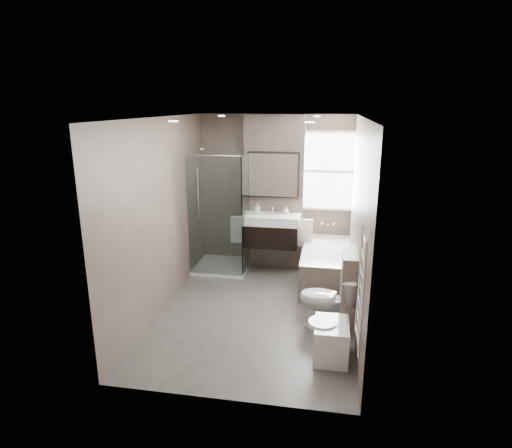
% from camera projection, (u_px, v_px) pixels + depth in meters
% --- Properties ---
extents(room, '(2.70, 3.90, 2.70)m').
position_uv_depth(room, '(257.00, 220.00, 5.59)').
color(room, '#4D4A47').
rests_on(room, ground).
extents(vanity_pier, '(1.00, 0.25, 2.60)m').
position_uv_depth(vanity_pier, '(274.00, 193.00, 7.27)').
color(vanity_pier, '#5F524A').
rests_on(vanity_pier, ground).
extents(vanity, '(0.95, 0.47, 0.66)m').
position_uv_depth(vanity, '(271.00, 230.00, 7.09)').
color(vanity, black).
rests_on(vanity, vanity_pier).
extents(mirror_cabinet, '(0.86, 0.08, 0.76)m').
position_uv_depth(mirror_cabinet, '(273.00, 175.00, 7.03)').
color(mirror_cabinet, black).
rests_on(mirror_cabinet, vanity_pier).
extents(towel_left, '(0.24, 0.06, 0.44)m').
position_uv_depth(towel_left, '(238.00, 230.00, 7.17)').
color(towel_left, silver).
rests_on(towel_left, vanity_pier).
extents(towel_right, '(0.24, 0.06, 0.44)m').
position_uv_depth(towel_right, '(305.00, 233.00, 6.99)').
color(towel_right, silver).
rests_on(towel_right, vanity_pier).
extents(shower_enclosure, '(0.90, 0.90, 2.00)m').
position_uv_depth(shower_enclosure, '(226.00, 243.00, 7.21)').
color(shower_enclosure, white).
rests_on(shower_enclosure, ground).
extents(bathtub, '(0.75, 1.60, 0.57)m').
position_uv_depth(bathtub, '(326.00, 264.00, 6.75)').
color(bathtub, '#5F524A').
rests_on(bathtub, ground).
extents(window, '(0.98, 0.06, 1.33)m').
position_uv_depth(window, '(329.00, 171.00, 7.12)').
color(window, white).
rests_on(window, room).
extents(toilet, '(0.79, 0.54, 0.74)m').
position_uv_depth(toilet, '(328.00, 300.00, 5.41)').
color(toilet, white).
rests_on(toilet, ground).
extents(cistern_box, '(0.19, 0.55, 1.00)m').
position_uv_depth(cistern_box, '(348.00, 290.00, 5.37)').
color(cistern_box, '#5F524A').
rests_on(cistern_box, ground).
extents(bidet, '(0.45, 0.52, 0.54)m').
position_uv_depth(bidet, '(331.00, 339.00, 4.78)').
color(bidet, white).
rests_on(bidet, ground).
extents(towel_radiator, '(0.03, 0.49, 1.10)m').
position_uv_depth(towel_radiator, '(361.00, 290.00, 3.92)').
color(towel_radiator, silver).
rests_on(towel_radiator, room).
extents(soap_bottle_a, '(0.08, 0.08, 0.17)m').
position_uv_depth(soap_bottle_a, '(258.00, 209.00, 7.08)').
color(soap_bottle_a, white).
rests_on(soap_bottle_a, vanity).
extents(soap_bottle_b, '(0.10, 0.10, 0.13)m').
position_uv_depth(soap_bottle_b, '(286.00, 210.00, 7.07)').
color(soap_bottle_b, white).
rests_on(soap_bottle_b, vanity).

